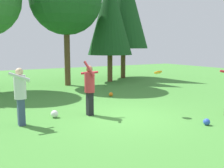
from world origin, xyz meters
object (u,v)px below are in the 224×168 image
at_px(person_bystander, 20,92).
at_px(ball_blue, 207,122).
at_px(frisbee, 158,72).
at_px(person_thrower, 90,86).
at_px(ball_orange, 111,94).
at_px(ball_white, 55,114).
at_px(tree_right, 110,15).
at_px(tree_far_right, 123,4).

xyz_separation_m(person_bystander, ball_blue, (4.70, -2.79, -0.91)).
bearing_deg(frisbee, person_thrower, 153.05).
relative_size(ball_orange, ball_white, 0.80).
bearing_deg(ball_blue, person_thrower, 131.36).
height_order(ball_white, tree_right, tree_right).
height_order(ball_blue, tree_right, tree_right).
xyz_separation_m(ball_white, tree_far_right, (7.94, 8.09, 5.18)).
bearing_deg(tree_far_right, ball_orange, -127.49).
bearing_deg(tree_far_right, tree_right, -145.98).
bearing_deg(person_bystander, ball_blue, -17.09).
bearing_deg(tree_far_right, ball_blue, -111.24).
relative_size(tree_right, tree_far_right, 0.81).
bearing_deg(ball_white, ball_orange, 32.98).
bearing_deg(ball_orange, person_bystander, -150.73).
distance_m(person_thrower, tree_far_right, 11.63).
bearing_deg(person_thrower, ball_white, -168.35).
height_order(person_thrower, ball_blue, person_thrower).
height_order(ball_blue, ball_white, ball_white).
relative_size(person_thrower, frisbee, 5.91).
relative_size(person_bystander, tree_right, 0.25).
xyz_separation_m(person_bystander, ball_orange, (4.57, 2.56, -0.91)).
bearing_deg(ball_orange, tree_right, 60.19).
bearing_deg(ball_white, person_thrower, -15.30).
distance_m(frisbee, ball_orange, 3.85).
height_order(person_thrower, ball_white, person_thrower).
relative_size(person_thrower, person_bystander, 1.09).
bearing_deg(person_bystander, frisbee, -0.00).
relative_size(frisbee, tree_right, 0.05).
xyz_separation_m(ball_orange, tree_far_right, (4.48, 5.84, 5.21)).
xyz_separation_m(person_bystander, tree_right, (7.20, 7.15, 3.30)).
height_order(tree_right, tree_far_right, tree_far_right).
height_order(person_thrower, ball_orange, person_thrower).
bearing_deg(person_thrower, tree_far_right, 77.90).
bearing_deg(ball_white, frisbee, -23.03).
xyz_separation_m(frisbee, ball_white, (-3.19, 1.35, -1.32)).
xyz_separation_m(person_thrower, ball_white, (-1.13, 0.31, -0.88)).
xyz_separation_m(frisbee, tree_right, (2.91, 8.19, 2.87)).
bearing_deg(ball_blue, ball_white, 139.16).
bearing_deg(person_bystander, ball_white, 29.47).
relative_size(ball_white, tree_right, 0.04).
bearing_deg(person_thrower, person_bystander, -152.93).
relative_size(ball_blue, ball_white, 0.81).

